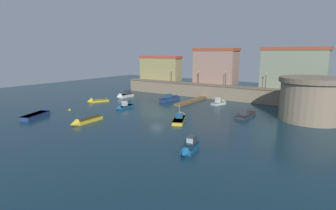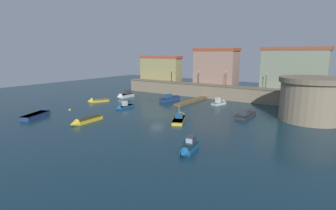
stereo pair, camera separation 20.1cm
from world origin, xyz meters
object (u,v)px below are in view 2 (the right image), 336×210
at_px(moored_boat_3, 180,118).
at_px(moored_boat_4, 221,103).
at_px(quay_lamp_1, 199,75).
at_px(moored_boat_1, 123,107).
at_px(quay_lamp_2, 226,76).
at_px(moored_boat_0, 188,147).
at_px(moored_boat_7, 248,114).
at_px(mooring_buoy_0, 70,110).
at_px(quay_lamp_3, 266,78).
at_px(moored_boat_2, 172,98).
at_px(moored_boat_9, 96,101).
at_px(fortress_tower, 312,99).
at_px(moored_boat_6, 124,95).
at_px(moored_boat_5, 84,121).
at_px(moored_boat_8, 40,114).
at_px(quay_lamp_0, 172,74).

bearing_deg(moored_boat_3, moored_boat_4, -25.57).
relative_size(quay_lamp_1, moored_boat_3, 0.45).
bearing_deg(moored_boat_1, moored_boat_4, 135.01).
relative_size(quay_lamp_2, moored_boat_0, 0.75).
bearing_deg(moored_boat_7, moored_boat_3, 140.89).
height_order(quay_lamp_2, mooring_buoy_0, quay_lamp_2).
xyz_separation_m(quay_lamp_3, moored_boat_3, (-7.78, -23.43, -5.23)).
relative_size(moored_boat_2, moored_boat_7, 1.01).
distance_m(moored_boat_4, moored_boat_9, 28.44).
bearing_deg(moored_boat_4, quay_lamp_2, 30.74).
distance_m(fortress_tower, moored_boat_4, 19.09).
bearing_deg(moored_boat_4, moored_boat_1, 152.58).
bearing_deg(moored_boat_6, moored_boat_3, 65.04).
bearing_deg(moored_boat_2, quay_lamp_1, -9.79).
height_order(moored_boat_5, mooring_buoy_0, moored_boat_5).
bearing_deg(moored_boat_4, moored_boat_6, 119.09).
bearing_deg(moored_boat_8, moored_boat_6, -18.23).
relative_size(moored_boat_7, moored_boat_8, 0.99).
bearing_deg(quay_lamp_2, moored_boat_6, -151.78).
distance_m(moored_boat_2, moored_boat_5, 25.17).
bearing_deg(quay_lamp_1, moored_boat_0, -63.67).
height_order(moored_boat_5, moored_boat_7, moored_boat_7).
bearing_deg(moored_boat_0, mooring_buoy_0, -112.78).
bearing_deg(quay_lamp_2, moored_boat_9, -139.40).
distance_m(moored_boat_2, moored_boat_7, 20.56).
bearing_deg(quay_lamp_2, moored_boat_7, -53.59).
bearing_deg(moored_boat_8, moored_boat_3, -83.81).
relative_size(quay_lamp_0, moored_boat_2, 0.45).
height_order(moored_boat_0, moored_boat_8, moored_boat_0).
distance_m(moored_boat_6, moored_boat_8, 23.42).
bearing_deg(quay_lamp_0, moored_boat_4, -20.91).
relative_size(quay_lamp_0, quay_lamp_2, 0.92).
height_order(quay_lamp_2, moored_boat_9, quay_lamp_2).
height_order(quay_lamp_2, moored_boat_4, quay_lamp_2).
distance_m(quay_lamp_1, moored_boat_3, 25.58).
distance_m(quay_lamp_0, moored_boat_8, 35.97).
height_order(moored_boat_6, moored_boat_7, moored_boat_6).
relative_size(quay_lamp_0, moored_boat_8, 0.44).
xyz_separation_m(fortress_tower, moored_boat_1, (-32.91, -10.49, -3.33)).
bearing_deg(quay_lamp_0, moored_boat_6, -118.60).
bearing_deg(quay_lamp_3, moored_boat_0, -88.63).
bearing_deg(moored_boat_0, moored_boat_9, -125.56).
bearing_deg(quay_lamp_0, moored_boat_5, -80.80).
relative_size(quay_lamp_1, quay_lamp_2, 0.91).
height_order(quay_lamp_2, moored_boat_1, quay_lamp_2).
bearing_deg(quay_lamp_3, quay_lamp_1, -180.00).
bearing_deg(moored_boat_2, moored_boat_1, 172.98).
xyz_separation_m(moored_boat_8, mooring_buoy_0, (-0.00, 6.26, -0.39)).
height_order(moored_boat_7, moored_boat_9, moored_boat_7).
height_order(moored_boat_1, moored_boat_9, moored_boat_1).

